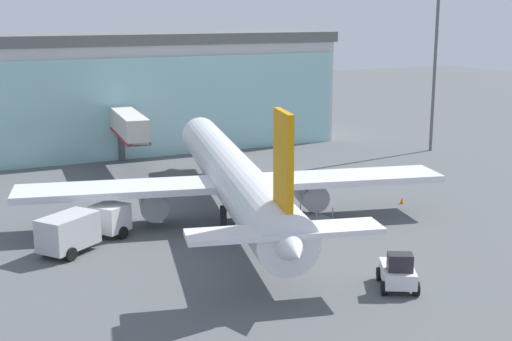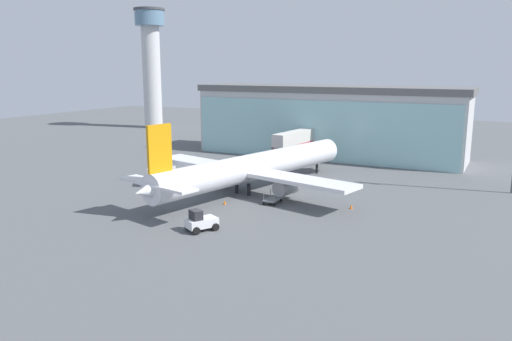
# 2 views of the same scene
# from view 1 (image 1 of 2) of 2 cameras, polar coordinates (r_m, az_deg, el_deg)

# --- Properties ---
(ground) EXTENTS (240.00, 240.00, 0.00)m
(ground) POSITION_cam_1_polar(r_m,az_deg,el_deg) (51.42, 0.13, -5.27)
(ground) COLOR #545659
(terminal_building) EXTENTS (51.05, 12.86, 13.32)m
(terminal_building) POSITION_cam_1_polar(r_m,az_deg,el_deg) (83.91, -10.88, 6.19)
(terminal_building) COLOR #BCBCBC
(terminal_building) RESTS_ON ground
(jet_bridge) EXTENTS (3.54, 12.55, 5.86)m
(jet_bridge) POSITION_cam_1_polar(r_m,az_deg,el_deg) (73.28, -10.24, 3.57)
(jet_bridge) COLOR beige
(jet_bridge) RESTS_ON ground
(apron_light_mast) EXTENTS (3.20, 0.40, 20.06)m
(apron_light_mast) POSITION_cam_1_polar(r_m,az_deg,el_deg) (83.42, 14.20, 9.55)
(apron_light_mast) COLOR #59595E
(apron_light_mast) RESTS_ON ground
(airplane) EXTENTS (32.46, 39.15, 10.58)m
(airplane) POSITION_cam_1_polar(r_m,az_deg,el_deg) (54.98, -1.90, -0.46)
(airplane) COLOR silver
(airplane) RESTS_ON ground
(catering_truck) EXTENTS (7.22, 6.03, 2.65)m
(catering_truck) POSITION_cam_1_polar(r_m,az_deg,el_deg) (49.93, -13.72, -4.43)
(catering_truck) COLOR silver
(catering_truck) RESTS_ON ground
(baggage_cart) EXTENTS (1.72, 2.87, 1.50)m
(baggage_cart) POSITION_cam_1_polar(r_m,az_deg,el_deg) (54.18, 4.84, -3.81)
(baggage_cart) COLOR slate
(baggage_cart) RESTS_ON ground
(pushback_tug) EXTENTS (3.34, 3.70, 2.30)m
(pushback_tug) POSITION_cam_1_polar(r_m,az_deg,el_deg) (42.62, 11.30, -8.01)
(pushback_tug) COLOR silver
(pushback_tug) RESTS_ON ground
(safety_cone_nose) EXTENTS (0.36, 0.36, 0.55)m
(safety_cone_nose) POSITION_cam_1_polar(r_m,az_deg,el_deg) (49.25, 1.57, -5.76)
(safety_cone_nose) COLOR orange
(safety_cone_nose) RESTS_ON ground
(safety_cone_wingtip) EXTENTS (0.36, 0.36, 0.55)m
(safety_cone_wingtip) POSITION_cam_1_polar(r_m,az_deg,el_deg) (60.99, 11.60, -2.37)
(safety_cone_wingtip) COLOR orange
(safety_cone_wingtip) RESTS_ON ground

